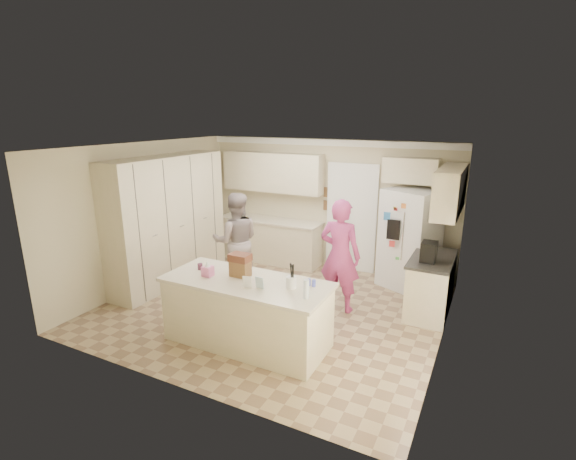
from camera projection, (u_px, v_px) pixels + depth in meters
The scene contains 41 objects.
floor at pixel (273, 308), 6.84m from camera, with size 5.20×4.60×0.02m, color #9C8662.
ceiling at pixel (271, 146), 6.14m from camera, with size 5.20×4.60×0.02m, color white.
wall_back at pixel (327, 204), 8.48m from camera, with size 5.20×0.02×2.60m, color beige.
wall_front at pixel (169, 283), 4.50m from camera, with size 5.20×0.02×2.60m, color beige.
wall_left at pixel (147, 214), 7.62m from camera, with size 0.02×4.60×2.60m, color beige.
wall_right at pixel (450, 256), 5.36m from camera, with size 0.02×4.60×2.60m, color beige.
crown_back at pixel (327, 143), 8.11m from camera, with size 5.20×0.08×0.12m, color white.
pantry_bank at pixel (168, 220), 7.69m from camera, with size 0.60×2.60×2.35m, color beige.
back_base_cab at pixel (271, 241), 8.94m from camera, with size 2.20×0.60×0.88m, color beige.
back_countertop at pixel (270, 220), 8.81m from camera, with size 2.24×0.63×0.04m, color beige.
back_upper_cab at pixel (273, 172), 8.66m from camera, with size 2.20×0.35×0.80m, color beige.
doorway_opening at pixel (352, 219), 8.28m from camera, with size 0.90×0.06×2.10m, color black.
doorway_casing at pixel (351, 219), 8.25m from camera, with size 1.02×0.03×2.22m, color white.
wall_frame_upper at pixel (327, 192), 8.37m from camera, with size 0.15×0.02×0.20m, color brown.
wall_frame_lower at pixel (327, 205), 8.44m from camera, with size 0.15×0.02×0.20m, color brown.
refrigerator at pixel (409, 240), 7.44m from camera, with size 0.90×0.70×1.80m, color white.
fridge_seam at pixel (405, 245), 7.14m from camera, with size 0.01×0.02×1.78m, color gray.
fridge_dispenser at pixel (393, 230), 7.16m from camera, with size 0.22×0.03×0.35m, color black.
fridge_handle_l at pixel (403, 237), 7.10m from camera, with size 0.02×0.02×0.85m, color silver.
fridge_handle_r at pixel (409, 237), 7.06m from camera, with size 0.02×0.02×0.85m, color silver.
over_fridge_cab at pixel (411, 170), 7.39m from camera, with size 0.95×0.35×0.45m, color beige.
right_base_cab at pixel (431, 286), 6.59m from camera, with size 0.60×1.20×0.88m, color beige.
right_countertop at pixel (433, 259), 6.47m from camera, with size 0.63×1.24×0.04m, color #2D2B28.
right_upper_cab at pixel (450, 191), 6.30m from camera, with size 0.35×1.50×0.70m, color beige.
coffee_maker at pixel (429, 252), 6.27m from camera, with size 0.22×0.28×0.30m, color black.
island_base at pixel (247, 313), 5.69m from camera, with size 2.20×0.90×0.88m, color beige.
island_top at pixel (246, 282), 5.57m from camera, with size 2.28×0.96×0.05m, color beige.
utensil_crock at pixel (291, 282), 5.30m from camera, with size 0.13×0.13×0.15m, color white.
tissue_box at pixel (208, 271), 5.69m from camera, with size 0.13×0.13×0.14m, color #D467A2.
tissue_plume at pixel (207, 264), 5.66m from camera, with size 0.08×0.08×0.08m, color white.
dollhouse_body at pixel (240, 268), 5.68m from camera, with size 0.26×0.18×0.22m, color brown.
dollhouse_roof at pixel (240, 257), 5.64m from camera, with size 0.28×0.20×0.10m, color #592D1E.
jam_jar at pixel (200, 267), 5.94m from camera, with size 0.07×0.07×0.09m, color #59263F.
greeting_card_a at pixel (247, 282), 5.30m from camera, with size 0.12×0.01×0.16m, color white.
greeting_card_b at pixel (260, 283), 5.28m from camera, with size 0.12×0.01×0.16m, color silver.
water_bottle at pixel (306, 289), 4.99m from camera, with size 0.07×0.07×0.24m, color silver.
shaker_salt at pixel (309, 282), 5.38m from camera, with size 0.05×0.05×0.09m, color #3D46B1.
shaker_pepper at pixel (314, 283), 5.35m from camera, with size 0.05×0.05×0.09m, color #3D46B1.
teen_boy at pixel (236, 241), 7.46m from camera, with size 0.85×0.66×1.75m, color gray.
teen_girl at pixel (340, 256), 6.56m from camera, with size 0.67×0.44×1.83m, color #C0448A.
fridge_magnets at pixel (405, 245), 7.13m from camera, with size 0.76×0.02×1.44m, color tan, non-canonical shape.
Camera 1 is at (3.03, -5.47, 3.07)m, focal length 26.00 mm.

